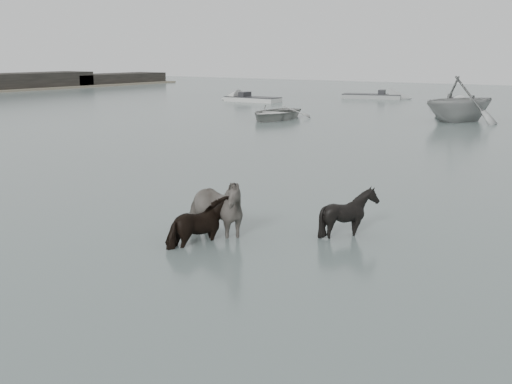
# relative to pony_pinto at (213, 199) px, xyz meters

# --- Properties ---
(ground) EXTENTS (140.00, 140.00, 0.00)m
(ground) POSITION_rel_pony_pinto_xyz_m (-0.51, -0.34, -0.80)
(ground) COLOR #4B5A55
(ground) RESTS_ON ground
(pony_pinto) EXTENTS (2.00, 1.13, 1.60)m
(pony_pinto) POSITION_rel_pony_pinto_xyz_m (0.00, 0.00, 0.00)
(pony_pinto) COLOR black
(pony_pinto) RESTS_ON ground
(pony_dark) EXTENTS (1.38, 1.52, 1.32)m
(pony_dark) POSITION_rel_pony_pinto_xyz_m (0.23, -0.62, -0.14)
(pony_dark) COLOR black
(pony_dark) RESTS_ON ground
(pony_black) EXTENTS (1.33, 1.24, 1.24)m
(pony_black) POSITION_rel_pony_pinto_xyz_m (2.39, 1.63, -0.18)
(pony_black) COLOR black
(pony_black) RESTS_ON ground
(rowboat_lead) EXTENTS (3.87, 5.01, 0.96)m
(rowboat_lead) POSITION_rel_pony_pinto_xyz_m (-12.05, 21.15, -0.32)
(rowboat_lead) COLOR #AAAAA5
(rowboat_lead) RESTS_ON ground
(rowboat_trail) EXTENTS (6.18, 6.50, 2.68)m
(rowboat_trail) POSITION_rel_pony_pinto_xyz_m (-2.76, 26.04, 0.54)
(rowboat_trail) COLOR #969997
(rowboat_trail) RESTS_ON ground
(skiff_outer) EXTENTS (6.30, 1.62, 0.75)m
(skiff_outer) POSITION_rel_pony_pinto_xyz_m (-20.88, 31.62, -0.43)
(skiff_outer) COLOR beige
(skiff_outer) RESTS_ON ground
(skiff_mid) EXTENTS (4.88, 5.00, 0.75)m
(skiff_mid) POSITION_rel_pony_pinto_xyz_m (-6.30, 35.66, -0.43)
(skiff_mid) COLOR #AAADAA
(skiff_mid) RESTS_ON ground
(skiff_far) EXTENTS (6.95, 3.33, 0.75)m
(skiff_far) POSITION_rel_pony_pinto_xyz_m (-14.52, 40.17, -0.43)
(skiff_far) COLOR gray
(skiff_far) RESTS_ON ground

